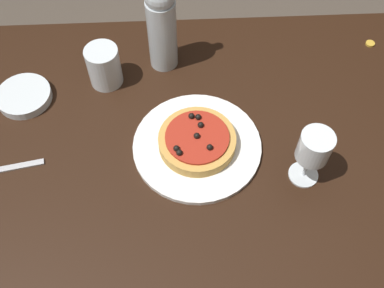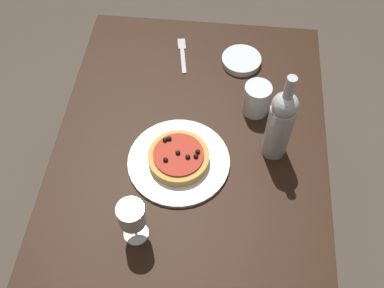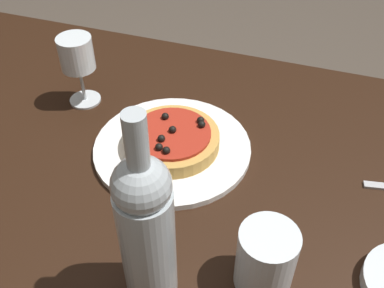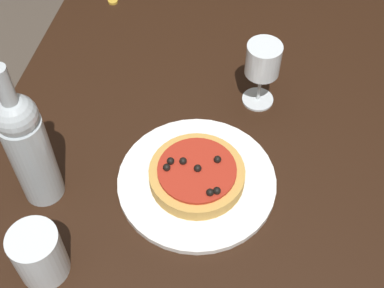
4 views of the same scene
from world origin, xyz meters
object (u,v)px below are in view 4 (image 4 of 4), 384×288
at_px(pizza, 197,174).
at_px(bottle_cap, 113,1).
at_px(dining_table, 189,183).
at_px(dinner_plate, 197,181).
at_px(wine_glass, 263,62).
at_px(wine_bottle, 28,147).
at_px(water_cup, 39,254).

distance_m(pizza, bottle_cap, 0.58).
relative_size(dining_table, pizza, 7.61).
height_order(dinner_plate, wine_glass, wine_glass).
height_order(pizza, wine_glass, wine_glass).
xyz_separation_m(dinner_plate, pizza, (0.00, -0.00, 0.02)).
height_order(dining_table, bottle_cap, bottle_cap).
relative_size(wine_bottle, water_cup, 2.97).
bearing_deg(bottle_cap, dinner_plate, 32.40).
relative_size(wine_glass, water_cup, 1.43).
bearing_deg(wine_bottle, bottle_cap, -176.19).
bearing_deg(dining_table, dinner_plate, 24.66).
xyz_separation_m(pizza, water_cup, (0.22, -0.21, 0.02)).
relative_size(pizza, wine_glass, 1.17).
relative_size(dining_table, bottle_cap, 55.75).
bearing_deg(water_cup, wine_glass, 146.34).
bearing_deg(bottle_cap, wine_bottle, 3.81).
bearing_deg(dinner_plate, pizza, -19.31).
height_order(wine_glass, wine_bottle, wine_bottle).
height_order(wine_glass, bottle_cap, wine_glass).
height_order(dining_table, water_cup, water_cup).
xyz_separation_m(dining_table, pizza, (0.06, 0.03, 0.12)).
distance_m(dinner_plate, pizza, 0.02).
bearing_deg(wine_glass, dining_table, -33.32).
bearing_deg(dining_table, pizza, 24.56).
relative_size(dinner_plate, bottle_cap, 12.27).
bearing_deg(wine_bottle, dinner_plate, 104.74).
bearing_deg(pizza, water_cup, -44.50).
height_order(pizza, water_cup, water_cup).
bearing_deg(bottle_cap, wine_glass, 56.99).
relative_size(dining_table, water_cup, 12.74).
relative_size(wine_glass, wine_bottle, 0.48).
distance_m(dining_table, dinner_plate, 0.12).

